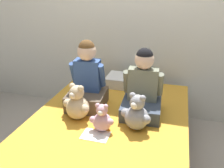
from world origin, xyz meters
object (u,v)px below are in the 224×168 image
Objects in this scene: bed at (106,147)px; pillow_at_headboard at (127,81)px; child_on_right at (142,90)px; teddy_bear_held_by_left_child at (77,104)px; sign_card at (96,135)px; teddy_bear_held_by_right_child at (137,114)px; teddy_bear_between_children at (102,119)px; child_on_left at (87,82)px.

bed is 0.87m from pillow_at_headboard.
pillow_at_headboard is (-0.25, 0.54, -0.17)m from child_on_right.
teddy_bear_held_by_left_child reaches higher than bed.
child_on_right is 1.86× the size of teddy_bear_held_by_left_child.
child_on_right reaches higher than sign_card.
teddy_bear_between_children is (-0.25, -0.10, -0.03)m from teddy_bear_held_by_right_child.
teddy_bear_between_children is 0.51× the size of pillow_at_headboard.
child_on_left reaches higher than bed.
teddy_bear_held_by_left_child is 0.33m from sign_card.
teddy_bear_held_by_left_child is (0.00, -0.24, -0.11)m from child_on_left.
bed is 3.38× the size of child_on_right.
child_on_right is at bearing 58.33° from sign_card.
bed is 0.45m from teddy_bear_held_by_right_child.
child_on_left is 2.66× the size of teddy_bear_between_children.
child_on_left is 2.97× the size of sign_card.
pillow_at_headboard is at bearing 125.10° from teddy_bear_held_by_right_child.
sign_card is at bearing -128.64° from teddy_bear_held_by_right_child.
teddy_bear_held_by_right_child is 1.45× the size of sign_card.
child_on_right is at bearing 42.48° from teddy_bear_held_by_left_child.
bed is 0.30m from sign_card.
teddy_bear_held_by_left_child is 1.35× the size of teddy_bear_between_children.
pillow_at_headboard is at bearing 88.48° from teddy_bear_held_by_left_child.
child_on_right reaches higher than teddy_bear_between_children.
teddy_bear_held_by_right_child is 0.36m from sign_card.
teddy_bear_between_children is at bearing -59.34° from child_on_left.
child_on_left is 1.06× the size of child_on_right.
teddy_bear_held_by_left_child is at bearing -94.57° from child_on_left.
bed is at bearing 82.03° from sign_card.
pillow_at_headboard is (0.00, 0.81, 0.29)m from bed.
pillow_at_headboard is 2.17× the size of sign_card.
sign_card is (-0.03, -0.18, 0.24)m from bed.
pillow_at_headboard is at bearing 59.81° from child_on_left.
teddy_bear_between_children reaches higher than bed.
pillow_at_headboard is (0.26, 0.79, -0.08)m from teddy_bear_held_by_left_child.
sign_card is at bearing -125.13° from child_on_right.
child_on_right is at bearing 54.01° from teddy_bear_between_children.
child_on_right reaches higher than pillow_at_headboard.
teddy_bear_between_children is at bearing 74.21° from sign_card.
teddy_bear_held_by_left_child reaches higher than sign_card.
teddy_bear_held_by_right_child is 0.85m from pillow_at_headboard.
pillow_at_headboard reaches higher than bed.
teddy_bear_held_by_right_child is 1.30× the size of teddy_bear_between_children.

